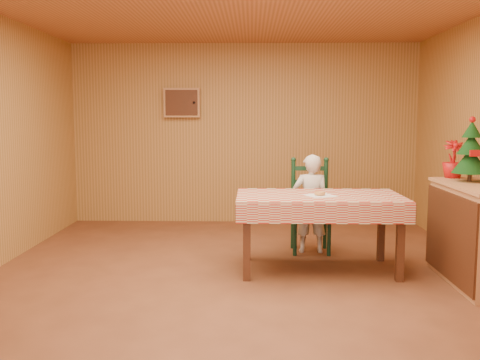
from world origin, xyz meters
name	(u,v)px	position (x,y,z in m)	size (l,w,h in m)	color
ground	(240,284)	(0.00, 0.00, 0.00)	(6.00, 6.00, 0.00)	brown
cabin_walls	(240,88)	(0.00, 0.53, 1.83)	(5.10, 6.05, 2.65)	#B38040
dining_table	(319,203)	(0.79, 0.48, 0.69)	(1.66, 0.96, 0.77)	#4D2614
ladder_chair	(310,208)	(0.79, 1.26, 0.50)	(0.44, 0.40, 1.08)	black
seated_child	(311,204)	(0.79, 1.21, 0.56)	(0.41, 0.27, 1.12)	silver
napkin	(320,195)	(0.79, 0.43, 0.77)	(0.26, 0.26, 0.00)	white
donut	(320,193)	(0.79, 0.43, 0.79)	(0.11, 0.11, 0.04)	#CA8948
shelf_unit	(477,234)	(2.19, 0.06, 0.47)	(0.54, 1.24, 0.93)	tan
christmas_tree	(471,152)	(2.20, 0.31, 1.21)	(0.34, 0.34, 0.62)	#4D2614
flower_arrangement	(453,159)	(2.15, 0.61, 1.12)	(0.21, 0.21, 0.38)	#B31011
storage_bin	(474,264)	(2.18, 0.05, 0.19)	(0.37, 0.37, 0.37)	black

